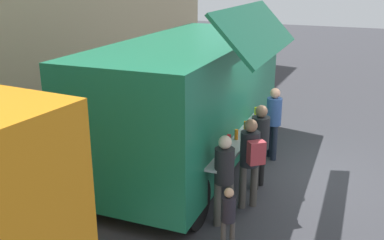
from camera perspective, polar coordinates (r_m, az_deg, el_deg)
The scene contains 8 objects.
ground_plane at distance 9.90m, azimuth 12.14°, elevation -6.57°, with size 60.00×60.00×0.00m, color #38383D.
food_truck_main at distance 9.68m, azimuth -0.15°, elevation 2.96°, with size 6.56×3.43×3.56m.
trash_bin at distance 14.37m, azimuth -2.28°, elevation 3.51°, with size 0.60×0.60×0.86m, color #2C5D35.
customer_front_ordering at distance 8.72m, azimuth 8.80°, elevation -2.48°, with size 0.36×0.35×1.73m.
customer_mid_with_backpack at distance 7.91m, azimuth 7.60°, elevation -4.55°, with size 0.54×0.51×1.71m.
customer_rear_waiting at distance 7.36m, azimuth 4.20°, elevation -6.83°, with size 0.33×0.33×1.63m.
customer_extra_browsing at distance 10.19m, azimuth 10.53°, elevation 0.37°, with size 0.34×0.34×1.69m.
child_near_queue at distance 6.83m, azimuth 4.74°, elevation -12.06°, with size 0.22×0.22×1.08m.
Camera 1 is at (-8.87, -1.61, 4.09)m, focal length 41.16 mm.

